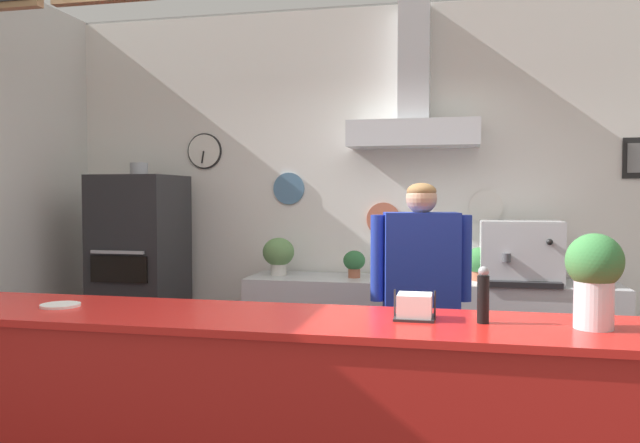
# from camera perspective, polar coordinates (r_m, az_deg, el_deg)

# --- Properties ---
(back_wall_assembly) EXTENTS (5.44, 2.56, 3.08)m
(back_wall_assembly) POSITION_cam_1_polar(r_m,az_deg,el_deg) (4.98, 5.82, 3.56)
(back_wall_assembly) COLOR gray
(back_wall_assembly) RESTS_ON ground_plane
(back_prep_counter) EXTENTS (2.73, 0.58, 0.91)m
(back_prep_counter) POSITION_cam_1_polar(r_m,az_deg,el_deg) (4.83, 9.76, -10.69)
(back_prep_counter) COLOR #B7BABF
(back_prep_counter) RESTS_ON ground_plane
(pizza_oven) EXTENTS (0.62, 0.67, 1.80)m
(pizza_oven) POSITION_cam_1_polar(r_m,az_deg,el_deg) (5.22, -16.15, -5.25)
(pizza_oven) COLOR #232326
(pizza_oven) RESTS_ON ground_plane
(shop_worker) EXTENTS (0.58, 0.30, 1.61)m
(shop_worker) POSITION_cam_1_polar(r_m,az_deg,el_deg) (3.70, 9.21, -8.20)
(shop_worker) COLOR #232328
(shop_worker) RESTS_ON ground_plane
(espresso_machine) EXTENTS (0.56, 0.48, 0.45)m
(espresso_machine) POSITION_cam_1_polar(r_m,az_deg,el_deg) (4.72, 17.89, -2.71)
(espresso_machine) COLOR silver
(espresso_machine) RESTS_ON back_prep_counter
(potted_sage) EXTENTS (0.21, 0.21, 0.25)m
(potted_sage) POSITION_cam_1_polar(r_m,az_deg,el_deg) (4.76, 14.40, -3.60)
(potted_sage) COLOR #9E563D
(potted_sage) RESTS_ON back_prep_counter
(potted_thyme) EXTENTS (0.17, 0.17, 0.21)m
(potted_thyme) POSITION_cam_1_polar(r_m,az_deg,el_deg) (4.79, 3.16, -3.73)
(potted_thyme) COLOR #9E563D
(potted_thyme) RESTS_ON back_prep_counter
(potted_basil) EXTENTS (0.25, 0.25, 0.30)m
(potted_basil) POSITION_cam_1_polar(r_m,az_deg,el_deg) (4.93, -3.82, -2.96)
(potted_basil) COLOR beige
(potted_basil) RESTS_ON back_prep_counter
(condiment_plate) EXTENTS (0.17, 0.17, 0.01)m
(condiment_plate) POSITION_cam_1_polar(r_m,az_deg,el_deg) (3.02, -22.69, -7.09)
(condiment_plate) COLOR white
(condiment_plate) RESTS_ON service_counter
(basil_vase) EXTENTS (0.21, 0.21, 0.35)m
(basil_vase) POSITION_cam_1_polar(r_m,az_deg,el_deg) (2.52, 23.83, -4.69)
(basil_vase) COLOR silver
(basil_vase) RESTS_ON service_counter
(napkin_holder) EXTENTS (0.17, 0.16, 0.12)m
(napkin_holder) POSITION_cam_1_polar(r_m,az_deg,el_deg) (2.54, 8.67, -7.79)
(napkin_holder) COLOR #262628
(napkin_holder) RESTS_ON service_counter
(pepper_grinder) EXTENTS (0.05, 0.05, 0.22)m
(pepper_grinder) POSITION_cam_1_polar(r_m,az_deg,el_deg) (2.50, 14.72, -6.55)
(pepper_grinder) COLOR black
(pepper_grinder) RESTS_ON service_counter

